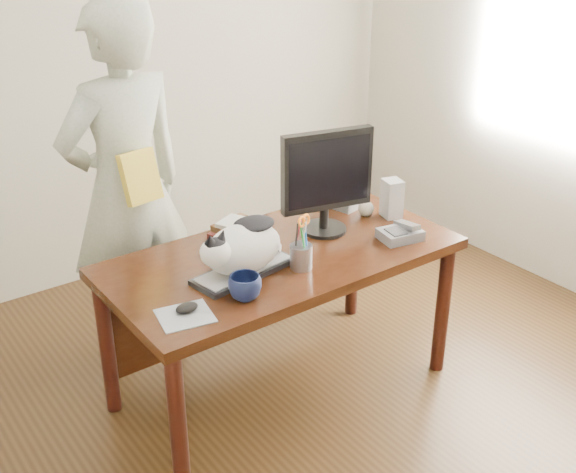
# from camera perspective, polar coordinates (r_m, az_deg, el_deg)

# --- Properties ---
(room) EXTENTS (4.50, 4.50, 4.50)m
(room) POSITION_cam_1_polar(r_m,az_deg,el_deg) (2.60, 7.21, 5.70)
(room) COLOR black
(room) RESTS_ON ground
(desk) EXTENTS (1.60, 0.80, 0.75)m
(desk) POSITION_cam_1_polar(r_m,az_deg,el_deg) (3.39, -1.29, -3.01)
(desk) COLOR black
(desk) RESTS_ON ground
(keyboard) EXTENTS (0.49, 0.24, 0.03)m
(keyboard) POSITION_cam_1_polar(r_m,az_deg,el_deg) (3.09, -3.51, -2.71)
(keyboard) COLOR black
(keyboard) RESTS_ON desk
(cat) EXTENTS (0.45, 0.28, 0.26)m
(cat) POSITION_cam_1_polar(r_m,az_deg,el_deg) (3.02, -3.74, -0.83)
(cat) COLOR white
(cat) RESTS_ON keyboard
(monitor) EXTENTS (0.45, 0.26, 0.50)m
(monitor) POSITION_cam_1_polar(r_m,az_deg,el_deg) (3.35, 3.08, 4.75)
(monitor) COLOR black
(monitor) RESTS_ON desk
(pen_cup) EXTENTS (0.12, 0.12, 0.25)m
(pen_cup) POSITION_cam_1_polar(r_m,az_deg,el_deg) (3.10, 1.05, -1.37)
(pen_cup) COLOR gray
(pen_cup) RESTS_ON desk
(mousepad) EXTENTS (0.24, 0.22, 0.00)m
(mousepad) POSITION_cam_1_polar(r_m,az_deg,el_deg) (2.82, -8.14, -6.22)
(mousepad) COLOR #AFB4BB
(mousepad) RESTS_ON desk
(mouse) EXTENTS (0.10, 0.08, 0.04)m
(mouse) POSITION_cam_1_polar(r_m,az_deg,el_deg) (2.83, -8.00, -5.59)
(mouse) COLOR black
(mouse) RESTS_ON mousepad
(coffee_mug) EXTENTS (0.19, 0.19, 0.10)m
(coffee_mug) POSITION_cam_1_polar(r_m,az_deg,el_deg) (2.88, -3.43, -4.03)
(coffee_mug) COLOR #0C1433
(coffee_mug) RESTS_ON desk
(phone) EXTENTS (0.21, 0.17, 0.09)m
(phone) POSITION_cam_1_polar(r_m,az_deg,el_deg) (3.42, 8.90, 0.26)
(phone) COLOR slate
(phone) RESTS_ON desk
(speaker) EXTENTS (0.11, 0.12, 0.19)m
(speaker) POSITION_cam_1_polar(r_m,az_deg,el_deg) (3.63, 8.21, 3.00)
(speaker) COLOR #A0A0A3
(speaker) RESTS_ON desk
(baseball) EXTENTS (0.08, 0.08, 0.08)m
(baseball) POSITION_cam_1_polar(r_m,az_deg,el_deg) (3.64, 6.18, 2.20)
(baseball) COLOR silver
(baseball) RESTS_ON desk
(book_stack) EXTENTS (0.26, 0.23, 0.08)m
(book_stack) POSITION_cam_1_polar(r_m,az_deg,el_deg) (3.41, -4.18, 0.59)
(book_stack) COLOR #471413
(book_stack) RESTS_ON desk
(calculator) EXTENTS (0.21, 0.25, 0.07)m
(calculator) POSITION_cam_1_polar(r_m,az_deg,el_deg) (3.77, 4.24, 3.00)
(calculator) COLOR slate
(calculator) RESTS_ON desk
(person) EXTENTS (0.73, 0.53, 1.85)m
(person) POSITION_cam_1_polar(r_m,az_deg,el_deg) (3.56, -12.61, 3.54)
(person) COLOR silver
(person) RESTS_ON ground
(held_book) EXTENTS (0.19, 0.13, 0.24)m
(held_book) POSITION_cam_1_polar(r_m,az_deg,el_deg) (3.37, -11.60, 4.65)
(held_book) COLOR gold
(held_book) RESTS_ON person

